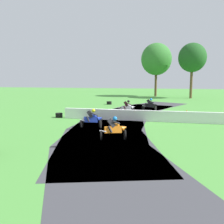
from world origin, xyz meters
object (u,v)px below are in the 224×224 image
at_px(tire_stack_mid_a, 59,115).
at_px(tire_stack_near, 109,103).
at_px(motorcycle_fourth_orange, 114,129).
at_px(motorcycle_chase_white, 128,107).
at_px(traffic_cone, 187,112).
at_px(motorcycle_trailing_blue, 92,119).
at_px(motorcycle_lead_black, 150,105).

bearing_deg(tire_stack_mid_a, tire_stack_near, 79.59).
distance_m(motorcycle_fourth_orange, tire_stack_mid_a, 9.38).
distance_m(motorcycle_chase_white, tire_stack_mid_a, 6.75).
xyz_separation_m(tire_stack_mid_a, traffic_cone, (11.52, 4.54, 0.02)).
bearing_deg(traffic_cone, motorcycle_fourth_orange, -114.08).
height_order(tire_stack_mid_a, traffic_cone, traffic_cone).
height_order(motorcycle_chase_white, tire_stack_near, motorcycle_chase_white).
xyz_separation_m(motorcycle_chase_white, motorcycle_trailing_blue, (-1.51, -7.29, -0.00)).
bearing_deg(motorcycle_lead_black, motorcycle_trailing_blue, -110.04).
height_order(motorcycle_fourth_orange, traffic_cone, motorcycle_fourth_orange).
xyz_separation_m(motorcycle_lead_black, motorcycle_trailing_blue, (-3.60, -9.86, -0.01)).
bearing_deg(motorcycle_lead_black, tire_stack_mid_a, -142.29).
xyz_separation_m(motorcycle_chase_white, tire_stack_mid_a, (-5.76, -3.50, -0.45)).
bearing_deg(tire_stack_near, motorcycle_fourth_orange, -76.61).
xyz_separation_m(motorcycle_trailing_blue, motorcycle_fourth_orange, (2.22, -2.99, -0.01)).
height_order(motorcycle_lead_black, tire_stack_mid_a, motorcycle_lead_black).
xyz_separation_m(motorcycle_fourth_orange, tire_stack_near, (-4.35, 18.28, -0.44)).
relative_size(motorcycle_chase_white, tire_stack_mid_a, 2.73).
height_order(motorcycle_lead_black, motorcycle_fourth_orange, motorcycle_lead_black).
relative_size(motorcycle_trailing_blue, tire_stack_mid_a, 2.69).
bearing_deg(motorcycle_trailing_blue, tire_stack_mid_a, 138.23).
xyz_separation_m(motorcycle_trailing_blue, tire_stack_mid_a, (-4.25, 3.79, -0.45)).
xyz_separation_m(tire_stack_near, tire_stack_mid_a, (-2.11, -11.50, 0.00)).
distance_m(motorcycle_fourth_orange, tire_stack_near, 18.79).
distance_m(tire_stack_near, tire_stack_mid_a, 11.69).
distance_m(motorcycle_lead_black, traffic_cone, 4.01).
distance_m(motorcycle_lead_black, motorcycle_trailing_blue, 10.49).
bearing_deg(tire_stack_mid_a, traffic_cone, 21.50).
height_order(motorcycle_trailing_blue, traffic_cone, motorcycle_trailing_blue).
relative_size(motorcycle_lead_black, motorcycle_chase_white, 1.00).
bearing_deg(tire_stack_near, motorcycle_trailing_blue, -82.05).
height_order(motorcycle_chase_white, tire_stack_mid_a, motorcycle_chase_white).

